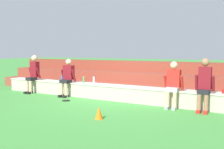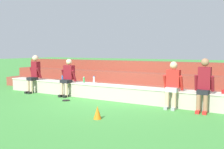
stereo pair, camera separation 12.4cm
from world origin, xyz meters
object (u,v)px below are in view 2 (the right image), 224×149
Objects in this scene: frisbee at (66,100)px; sports_cone at (97,113)px; person_far_left at (34,73)px; person_right_of_center at (204,84)px; water_bottle_mid_left at (63,78)px; person_left_of_center at (68,76)px; plastic_cup_middle at (223,92)px; person_center at (173,83)px; water_bottle_near_left at (94,80)px; water_bottle_center_gap at (84,80)px.

sports_cone is at bearing -32.63° from frisbee.
person_right_of_center is at bearing -0.33° from person_far_left.
person_far_left is 6.27m from person_right_of_center.
person_far_left is 5.91× the size of water_bottle_mid_left.
plastic_cup_middle is at bearing 2.19° from person_left_of_center.
person_right_of_center reaches higher than sports_cone.
water_bottle_mid_left is (-0.39, 0.17, -0.10)m from person_left_of_center.
person_center is (3.79, -0.05, -0.00)m from person_left_of_center.
water_bottle_near_left is at bearing -0.65° from water_bottle_mid_left.
water_bottle_mid_left is at bearing 177.34° from person_right_of_center.
person_left_of_center is at bearing 179.28° from person_center.
person_far_left is 1.09× the size of person_left_of_center.
person_right_of_center is at bearing 8.65° from frisbee.
water_bottle_center_gap is at bearing 88.60° from frisbee.
person_left_of_center is 4.32× the size of sports_cone.
person_left_of_center is at bearing -24.09° from water_bottle_mid_left.
water_bottle_near_left reaches higher than water_bottle_center_gap.
water_bottle_center_gap is at bearing 5.27° from water_bottle_mid_left.
person_left_of_center is at bearing -153.62° from water_bottle_center_gap.
person_center reaches higher than sports_cone.
water_bottle_near_left is (1.01, 0.16, -0.09)m from person_left_of_center.
person_far_left is 1.64m from person_left_of_center.
person_right_of_center is 13.77× the size of plastic_cup_middle.
sports_cone is at bearing -137.93° from plastic_cup_middle.
plastic_cup_middle is at bearing -0.81° from water_bottle_center_gap.
person_right_of_center is at bearing -3.44° from water_bottle_near_left.
person_right_of_center reaches higher than person_left_of_center.
person_center reaches higher than plastic_cup_middle.
person_right_of_center is at bearing 44.27° from sports_cone.
water_bottle_mid_left is 2.37× the size of plastic_cup_middle.
person_right_of_center reaches higher than frisbee.
person_far_left is at bearing -179.21° from person_left_of_center.
water_bottle_center_gap is 0.68× the size of sports_cone.
frisbee is (-4.57, -0.88, -0.53)m from plastic_cup_middle.
person_center is at bearing 10.97° from frisbee.
water_bottle_mid_left is 5.46m from plastic_cup_middle.
person_far_left is at bearing 179.74° from person_center.
person_far_left is 14.03× the size of plastic_cup_middle.
water_bottle_near_left is at bearing 3.90° from person_far_left.
water_bottle_mid_left is (-4.18, 0.22, -0.10)m from person_center.
water_bottle_mid_left is at bearing 143.56° from sports_cone.
person_center is at bearing -0.26° from person_far_left.
person_center is 4.29× the size of sports_cone.
person_right_of_center is at bearing -150.23° from plastic_cup_middle.
person_far_left reaches higher than person_left_of_center.
person_right_of_center is 4.63× the size of sports_cone.
person_far_left is 4.73m from sports_cone.
water_bottle_mid_left is 0.98× the size of frisbee.
person_center is at bearing -0.72° from person_left_of_center.
person_right_of_center reaches higher than water_bottle_center_gap.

